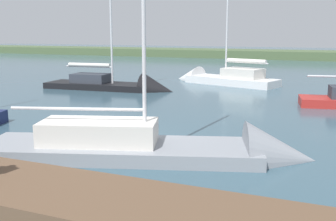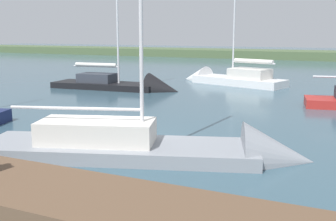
% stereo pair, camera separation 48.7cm
% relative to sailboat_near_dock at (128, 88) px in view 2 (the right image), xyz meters
% --- Properties ---
extents(ground_plane, '(200.00, 200.00, 0.00)m').
position_rel_sailboat_near_dock_xyz_m(ground_plane, '(-6.56, 12.19, -0.11)').
color(ground_plane, '#385666').
extents(far_shoreline, '(180.00, 8.00, 2.40)m').
position_rel_sailboat_near_dock_xyz_m(far_shoreline, '(-6.56, -39.42, -0.11)').
color(far_shoreline, '#4C603D').
rests_on(far_shoreline, ground_plane).
extents(sailboat_near_dock, '(9.48, 3.13, 11.58)m').
position_rel_sailboat_near_dock_xyz_m(sailboat_near_dock, '(0.00, 0.00, 0.00)').
color(sailboat_near_dock, black).
rests_on(sailboat_near_dock, ground_plane).
extents(sailboat_far_left, '(10.76, 5.53, 11.34)m').
position_rel_sailboat_near_dock_xyz_m(sailboat_far_left, '(-9.19, 13.13, 0.02)').
color(sailboat_far_left, gray).
rests_on(sailboat_far_left, ground_plane).
extents(sailboat_behind_pier, '(9.06, 4.89, 9.65)m').
position_rel_sailboat_near_dock_xyz_m(sailboat_behind_pier, '(-5.11, -6.11, 0.10)').
color(sailboat_behind_pier, white).
rests_on(sailboat_behind_pier, ground_plane).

